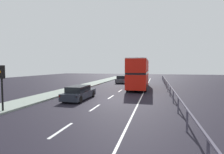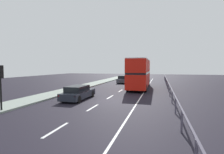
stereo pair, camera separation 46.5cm
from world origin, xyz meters
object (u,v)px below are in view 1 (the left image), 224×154
object	(u,v)px
hatchback_car_near	(79,93)
sedan_car_ahead	(122,79)
double_decker_bus_red	(139,73)
traffic_signal_pole	(1,77)

from	to	relation	value
hatchback_car_near	sedan_car_ahead	xyz separation A→B (m)	(0.74, 17.86, 0.05)
hatchback_car_near	sedan_car_ahead	bearing A→B (deg)	87.23
hatchback_car_near	double_decker_bus_red	bearing A→B (deg)	65.14
hatchback_car_near	traffic_signal_pole	world-z (taller)	traffic_signal_pole
double_decker_bus_red	traffic_signal_pole	size ratio (longest dim) A/B	3.45
double_decker_bus_red	hatchback_car_near	bearing A→B (deg)	-115.43
traffic_signal_pole	sedan_car_ahead	size ratio (longest dim) A/B	0.69
hatchback_car_near	traffic_signal_pole	xyz separation A→B (m)	(-3.02, -5.73, 1.81)
traffic_signal_pole	sedan_car_ahead	xyz separation A→B (m)	(3.76, 23.59, -1.76)
double_decker_bus_red	hatchback_car_near	xyz separation A→B (m)	(-4.67, -10.26, -1.61)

